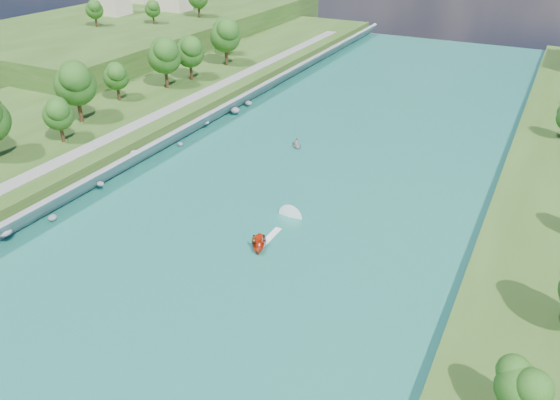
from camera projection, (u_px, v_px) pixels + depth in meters
The scene contains 9 objects.
ground at pixel (194, 281), 62.25m from camera, with size 260.00×260.00×0.00m, color #2D5119.
river_water at pixel (275, 205), 77.87m from camera, with size 55.00×240.00×0.10m, color #1B6956.
berm_west at pixel (26, 135), 97.14m from camera, with size 45.00×240.00×3.50m, color #2D5119.
ridge_west at pixel (150, 28), 167.52m from camera, with size 60.00×120.00×9.00m, color #2D5119.
riprap_bank at pixel (130, 161), 87.00m from camera, with size 4.00×236.00×4.10m.
riverside_path at pixel (99, 143), 89.25m from camera, with size 3.00×200.00×0.10m, color gray.
trees_ridge at pixel (165, 2), 154.67m from camera, with size 22.20×36.75×10.42m.
motorboat at pixel (266, 237), 69.25m from camera, with size 3.60×18.75×2.08m.
raft at pixel (297, 145), 96.37m from camera, with size 3.50×3.62×1.61m.
Camera 1 is at (31.77, -40.23, 37.84)m, focal length 35.00 mm.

